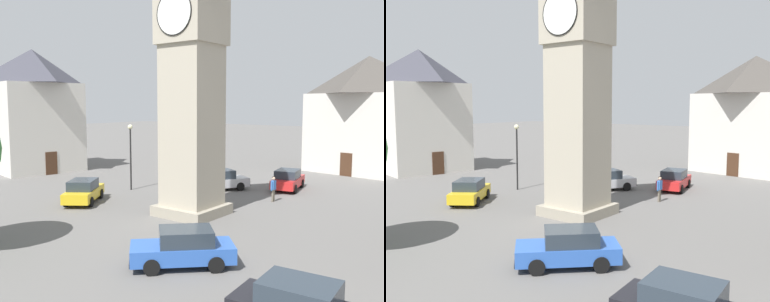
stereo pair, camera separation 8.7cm
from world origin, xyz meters
The scene contains 10 objects.
ground_plane centered at (0.00, 0.00, 0.00)m, with size 200.00×200.00×0.00m, color #605E5B.
clock_tower centered at (0.00, 0.00, 10.50)m, with size 4.22×4.22×18.06m.
car_blue_kerb centered at (-2.68, 6.98, 0.76)m, with size 3.57×4.41×1.53m.
car_silver_kerb centered at (4.65, -6.61, 0.76)m, with size 4.14×4.08×1.53m.
car_red_corner centered at (-7.51, -1.92, 0.76)m, with size 3.75×4.35×1.53m.
car_white_side centered at (1.26, 10.26, 0.76)m, with size 2.49×4.38×1.53m.
pedestrian centered at (2.25, 5.89, 1.01)m, with size 0.23×0.56×1.69m.
building_shop_left centered at (-22.52, 4.11, 5.94)m, with size 8.83×8.88×11.66m.
building_corner_back centered at (3.31, 22.95, 5.59)m, with size 10.63×9.46×10.94m.
lamp_post centered at (-8.10, 2.97, 3.31)m, with size 0.36×0.36×4.93m.
Camera 2 is at (15.03, -19.37, 6.42)m, focal length 40.00 mm.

